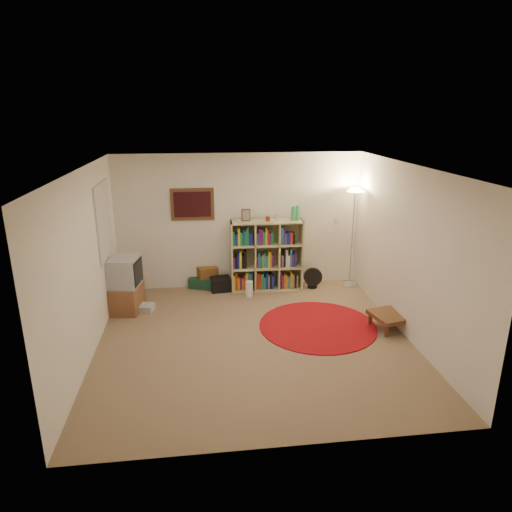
{
  "coord_description": "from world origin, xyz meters",
  "views": [
    {
      "loc": [
        -0.73,
        -5.95,
        3.21
      ],
      "look_at": [
        0.1,
        0.6,
        1.1
      ],
      "focal_mm": 32.0,
      "sensor_mm": 36.0,
      "label": 1
    }
  ],
  "objects_px": {
    "floor_lamp": "(354,205)",
    "floor_fan": "(313,278)",
    "bookshelf": "(266,257)",
    "suitcase": "(207,282)",
    "tv_stand": "(126,285)",
    "side_table": "(391,316)"
  },
  "relations": [
    {
      "from": "floor_lamp",
      "to": "floor_fan",
      "type": "distance_m",
      "value": 1.55
    },
    {
      "from": "bookshelf",
      "to": "suitcase",
      "type": "height_order",
      "value": "bookshelf"
    },
    {
      "from": "tv_stand",
      "to": "side_table",
      "type": "distance_m",
      "value": 4.28
    },
    {
      "from": "floor_lamp",
      "to": "tv_stand",
      "type": "height_order",
      "value": "floor_lamp"
    },
    {
      "from": "tv_stand",
      "to": "suitcase",
      "type": "relative_size",
      "value": 1.29
    },
    {
      "from": "floor_fan",
      "to": "bookshelf",
      "type": "bearing_deg",
      "value": 179.68
    },
    {
      "from": "suitcase",
      "to": "side_table",
      "type": "height_order",
      "value": "side_table"
    },
    {
      "from": "floor_fan",
      "to": "tv_stand",
      "type": "bearing_deg",
      "value": -165.6
    },
    {
      "from": "floor_lamp",
      "to": "side_table",
      "type": "xyz_separation_m",
      "value": [
        0.04,
        -1.84,
        -1.36
      ]
    },
    {
      "from": "bookshelf",
      "to": "floor_lamp",
      "type": "distance_m",
      "value": 1.87
    },
    {
      "from": "floor_lamp",
      "to": "floor_fan",
      "type": "bearing_deg",
      "value": -177.16
    },
    {
      "from": "bookshelf",
      "to": "tv_stand",
      "type": "bearing_deg",
      "value": -162.9
    },
    {
      "from": "floor_lamp",
      "to": "bookshelf",
      "type": "bearing_deg",
      "value": 178.79
    },
    {
      "from": "tv_stand",
      "to": "suitcase",
      "type": "distance_m",
      "value": 1.67
    },
    {
      "from": "bookshelf",
      "to": "suitcase",
      "type": "xyz_separation_m",
      "value": [
        -1.09,
        0.24,
        -0.54
      ]
    },
    {
      "from": "floor_fan",
      "to": "tv_stand",
      "type": "xyz_separation_m",
      "value": [
        -3.33,
        -0.6,
        0.25
      ]
    },
    {
      "from": "floor_fan",
      "to": "suitcase",
      "type": "bearing_deg",
      "value": 175.15
    },
    {
      "from": "suitcase",
      "to": "tv_stand",
      "type": "bearing_deg",
      "value": -125.49
    },
    {
      "from": "suitcase",
      "to": "side_table",
      "type": "distance_m",
      "value": 3.48
    },
    {
      "from": "floor_fan",
      "to": "suitcase",
      "type": "height_order",
      "value": "floor_fan"
    },
    {
      "from": "floor_lamp",
      "to": "side_table",
      "type": "distance_m",
      "value": 2.29
    },
    {
      "from": "bookshelf",
      "to": "floor_fan",
      "type": "relative_size",
      "value": 3.96
    }
  ]
}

